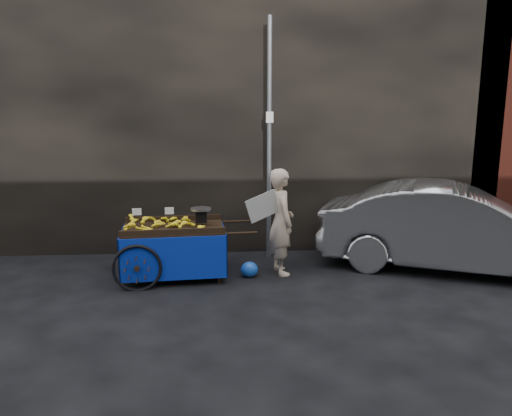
{
  "coord_description": "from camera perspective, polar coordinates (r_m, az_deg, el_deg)",
  "views": [
    {
      "loc": [
        -0.46,
        -7.05,
        2.6
      ],
      "look_at": [
        0.03,
        0.5,
        1.03
      ],
      "focal_mm": 35.0,
      "sensor_mm": 36.0,
      "label": 1
    }
  ],
  "objects": [
    {
      "name": "banana_cart",
      "position": [
        7.66,
        -9.78,
        -2.79
      ],
      "size": [
        2.17,
        1.16,
        1.14
      ],
      "rotation": [
        0.0,
        0.0,
        0.09
      ],
      "color": "black",
      "rests_on": "ground"
    },
    {
      "name": "street_pole",
      "position": [
        8.41,
        1.53,
        7.66
      ],
      "size": [
        0.12,
        0.1,
        4.0
      ],
      "color": "slate",
      "rests_on": "ground"
    },
    {
      "name": "plastic_bag",
      "position": [
        7.72,
        -0.75,
        -7.04
      ],
      "size": [
        0.27,
        0.21,
        0.24
      ],
      "primitive_type": "ellipsoid",
      "color": "blue",
      "rests_on": "ground"
    },
    {
      "name": "parked_car",
      "position": [
        8.53,
        21.62,
        -2.12
      ],
      "size": [
        4.39,
        2.92,
        1.37
      ],
      "primitive_type": "imported",
      "rotation": [
        0.0,
        0.0,
        1.18
      ],
      "color": "silver",
      "rests_on": "ground"
    },
    {
      "name": "vendor",
      "position": [
        7.72,
        2.85,
        -1.57
      ],
      "size": [
        0.83,
        0.68,
        1.66
      ],
      "rotation": [
        0.0,
        0.0,
        1.79
      ],
      "color": "#C6AD93",
      "rests_on": "ground"
    },
    {
      "name": "ground",
      "position": [
        7.53,
        0.05,
        -8.48
      ],
      "size": [
        80.0,
        80.0,
        0.0
      ],
      "primitive_type": "plane",
      "color": "black",
      "rests_on": "ground"
    },
    {
      "name": "building_wall",
      "position": [
        9.69,
        1.39,
        11.12
      ],
      "size": [
        13.5,
        2.0,
        5.0
      ],
      "color": "black",
      "rests_on": "ground"
    }
  ]
}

